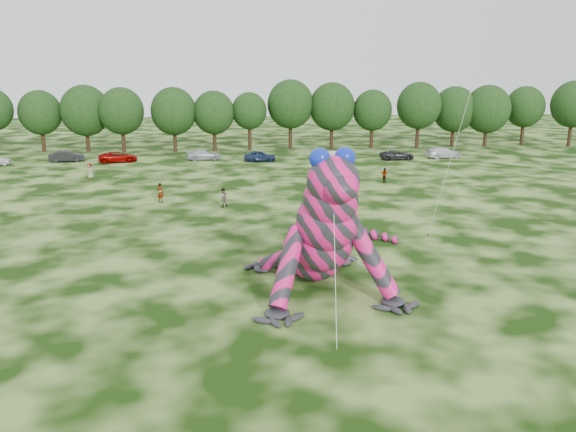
{
  "coord_description": "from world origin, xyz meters",
  "views": [
    {
      "loc": [
        -1.57,
        -28.08,
        12.09
      ],
      "look_at": [
        1.45,
        2.43,
        4.0
      ],
      "focal_mm": 35.0,
      "sensor_mm": 36.0,
      "label": 1
    }
  ],
  "objects_px": {
    "tree_13": "(418,115)",
    "car_5": "(335,156)",
    "spectator_2": "(335,172)",
    "flying_kite": "(496,6)",
    "tree_15": "(487,116)",
    "car_7": "(443,153)",
    "tree_6": "(122,120)",
    "tree_10": "(290,114)",
    "car_6": "(397,155)",
    "tree_5": "(86,118)",
    "spectator_0": "(160,193)",
    "inflatable_gecko": "(310,209)",
    "tree_12": "(372,119)",
    "tree_9": "(249,121)",
    "tree_17": "(572,114)",
    "spectator_3": "(384,175)",
    "tree_16": "(524,116)",
    "car_4": "(260,156)",
    "spectator_4": "(90,171)",
    "tree_14": "(454,116)",
    "tree_4": "(41,121)",
    "car_1": "(67,156)",
    "spectator_1": "(223,198)",
    "tree_11": "(332,116)",
    "spectator_5": "(340,207)",
    "tree_7": "(174,120)",
    "car_2": "(118,157)",
    "tree_8": "(214,121)"
  },
  "relations": [
    {
      "from": "tree_14",
      "to": "car_6",
      "type": "distance_m",
      "value": 18.34
    },
    {
      "from": "tree_4",
      "to": "spectator_2",
      "type": "relative_size",
      "value": 5.47
    },
    {
      "from": "tree_9",
      "to": "tree_17",
      "type": "bearing_deg",
      "value": -0.77
    },
    {
      "from": "tree_14",
      "to": "tree_17",
      "type": "bearing_deg",
      "value": -6.36
    },
    {
      "from": "tree_10",
      "to": "spectator_2",
      "type": "xyz_separation_m",
      "value": [
        2.36,
        -25.67,
        -4.42
      ]
    },
    {
      "from": "tree_10",
      "to": "car_5",
      "type": "bearing_deg",
      "value": -68.22
    },
    {
      "from": "tree_10",
      "to": "car_7",
      "type": "relative_size",
      "value": 2.06
    },
    {
      "from": "tree_14",
      "to": "spectator_4",
      "type": "xyz_separation_m",
      "value": [
        -51.14,
        -22.39,
        -3.83
      ]
    },
    {
      "from": "car_1",
      "to": "spectator_1",
      "type": "relative_size",
      "value": 2.6
    },
    {
      "from": "tree_15",
      "to": "car_7",
      "type": "xyz_separation_m",
      "value": [
        -10.87,
        -10.81,
        -4.08
      ]
    },
    {
      "from": "tree_8",
      "to": "tree_10",
      "type": "height_order",
      "value": "tree_10"
    },
    {
      "from": "flying_kite",
      "to": "tree_17",
      "type": "bearing_deg",
      "value": 53.21
    },
    {
      "from": "tree_16",
      "to": "spectator_2",
      "type": "bearing_deg",
      "value": -143.45
    },
    {
      "from": "car_7",
      "to": "spectator_4",
      "type": "bearing_deg",
      "value": 94.06
    },
    {
      "from": "car_6",
      "to": "spectator_2",
      "type": "xyz_separation_m",
      "value": [
        -10.98,
        -13.23,
        0.18
      ]
    },
    {
      "from": "tree_6",
      "to": "tree_10",
      "type": "xyz_separation_m",
      "value": [
        24.95,
        1.89,
        0.51
      ]
    },
    {
      "from": "car_4",
      "to": "tree_17",
      "type": "bearing_deg",
      "value": -80.48
    },
    {
      "from": "tree_7",
      "to": "tree_11",
      "type": "distance_m",
      "value": 23.91
    },
    {
      "from": "tree_13",
      "to": "car_5",
      "type": "distance_m",
      "value": 18.85
    },
    {
      "from": "tree_9",
      "to": "car_7",
      "type": "xyz_separation_m",
      "value": [
        26.54,
        -10.39,
        -3.6
      ]
    },
    {
      "from": "tree_14",
      "to": "car_6",
      "type": "bearing_deg",
      "value": -135.31
    },
    {
      "from": "tree_10",
      "to": "tree_14",
      "type": "xyz_separation_m",
      "value": [
        26.06,
        0.14,
        -0.55
      ]
    },
    {
      "from": "tree_17",
      "to": "spectator_2",
      "type": "height_order",
      "value": "tree_17"
    },
    {
      "from": "spectator_0",
      "to": "tree_11",
      "type": "bearing_deg",
      "value": -92.32
    },
    {
      "from": "car_6",
      "to": "spectator_2",
      "type": "bearing_deg",
      "value": 140.01
    },
    {
      "from": "tree_5",
      "to": "spectator_4",
      "type": "relative_size",
      "value": 5.62
    },
    {
      "from": "tree_13",
      "to": "spectator_4",
      "type": "relative_size",
      "value": 5.81
    },
    {
      "from": "tree_17",
      "to": "tree_12",
      "type": "bearing_deg",
      "value": 178.07
    },
    {
      "from": "tree_13",
      "to": "tree_11",
      "type": "bearing_deg",
      "value": 175.42
    },
    {
      "from": "tree_5",
      "to": "car_1",
      "type": "distance_m",
      "value": 10.57
    },
    {
      "from": "inflatable_gecko",
      "to": "tree_12",
      "type": "xyz_separation_m",
      "value": [
        17.16,
        54.31,
        0.34
      ]
    },
    {
      "from": "tree_5",
      "to": "tree_14",
      "type": "distance_m",
      "value": 56.59
    },
    {
      "from": "inflatable_gecko",
      "to": "tree_7",
      "type": "bearing_deg",
      "value": 95.72
    },
    {
      "from": "tree_7",
      "to": "spectator_0",
      "type": "distance_m",
      "value": 33.58
    },
    {
      "from": "tree_4",
      "to": "car_7",
      "type": "bearing_deg",
      "value": -11.6
    },
    {
      "from": "car_2",
      "to": "car_7",
      "type": "height_order",
      "value": "car_7"
    },
    {
      "from": "tree_11",
      "to": "tree_15",
      "type": "height_order",
      "value": "tree_11"
    },
    {
      "from": "tree_16",
      "to": "car_4",
      "type": "height_order",
      "value": "tree_16"
    },
    {
      "from": "tree_4",
      "to": "tree_10",
      "type": "distance_m",
      "value": 37.04
    },
    {
      "from": "tree_8",
      "to": "spectator_0",
      "type": "bearing_deg",
      "value": -96.98
    },
    {
      "from": "tree_11",
      "to": "tree_13",
      "type": "bearing_deg",
      "value": -4.58
    },
    {
      "from": "spectator_2",
      "to": "flying_kite",
      "type": "bearing_deg",
      "value": 5.58
    },
    {
      "from": "tree_4",
      "to": "car_4",
      "type": "bearing_deg",
      "value": -20.93
    },
    {
      "from": "car_5",
      "to": "spectator_3",
      "type": "height_order",
      "value": "spectator_3"
    },
    {
      "from": "tree_12",
      "to": "spectator_3",
      "type": "relative_size",
      "value": 5.53
    },
    {
      "from": "tree_5",
      "to": "spectator_0",
      "type": "xyz_separation_m",
      "value": [
        14.8,
        -34.95,
        -3.96
      ]
    },
    {
      "from": "tree_17",
      "to": "spectator_5",
      "type": "xyz_separation_m",
      "value": [
        -44.74,
        -40.17,
        -4.2
      ]
    },
    {
      "from": "spectator_1",
      "to": "tree_17",
      "type": "bearing_deg",
      "value": -172.3
    },
    {
      "from": "tree_13",
      "to": "car_7",
      "type": "xyz_separation_m",
      "value": [
        0.47,
        -10.17,
        -4.32
      ]
    },
    {
      "from": "tree_4",
      "to": "car_6",
      "type": "height_order",
      "value": "tree_4"
    }
  ]
}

